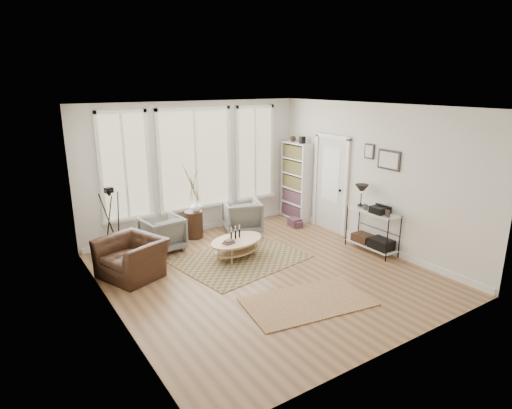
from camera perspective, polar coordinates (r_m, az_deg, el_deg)
room at (r=7.26m, az=1.29°, el=1.21°), size 5.50×5.54×2.90m
bay_window at (r=9.50m, az=-8.06°, el=5.71°), size 4.14×0.12×2.24m
door at (r=9.74m, az=9.95°, el=2.98°), size 0.09×1.06×2.22m
bookcase at (r=10.49m, az=5.37°, el=3.13°), size 0.31×0.85×2.06m
low_shelf at (r=8.81m, az=15.24°, el=-2.88°), size 0.38×1.08×1.30m
wall_art at (r=8.65m, az=16.65°, el=6.01°), size 0.04×0.88×0.44m
rug_main at (r=8.29m, az=-1.96°, el=-7.26°), size 2.57×2.10×0.01m
rug_runner at (r=6.82m, az=6.89°, el=-12.72°), size 2.09×1.37×0.01m
coffee_table at (r=8.27m, az=-2.61°, el=-5.23°), size 1.31×1.01×0.54m
armchair_left at (r=8.81m, az=-12.36°, el=-3.81°), size 0.82×0.84×0.69m
armchair_right at (r=9.64m, az=-1.86°, el=-1.59°), size 1.00×1.02×0.74m
side_table at (r=9.26m, az=-8.42°, el=0.30°), size 0.40×0.40×1.66m
vase at (r=9.27m, az=-7.99°, el=-0.23°), size 0.28×0.28×0.24m
accent_chair at (r=7.80m, az=-16.22°, el=-6.81°), size 1.31×1.24×0.68m
tripod_camera at (r=8.42m, az=-18.58°, el=-2.96°), size 0.51×0.51×1.44m
book_stack_near at (r=10.14m, az=5.16°, el=-2.37°), size 0.25×0.31×0.19m
book_stack_far at (r=10.07m, az=5.52°, el=-2.63°), size 0.20×0.24×0.15m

